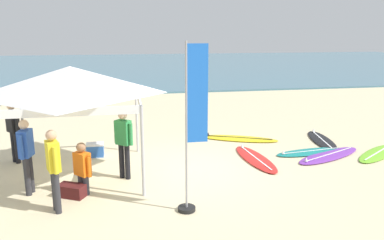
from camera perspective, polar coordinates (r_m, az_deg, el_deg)
ground_plane at (r=10.13m, az=-0.16°, el=-7.38°), size 80.00×80.00×0.00m
sea at (r=39.85m, az=-7.98°, el=8.14°), size 80.00×36.00×0.10m
canopy_tent at (r=9.64m, az=-17.78°, el=5.59°), size 3.32×3.32×2.75m
surfboard_black at (r=13.28m, az=18.93°, el=-2.89°), size 1.06×2.39×0.19m
surfboard_red at (r=10.96m, az=9.49°, el=-5.73°), size 0.84×2.46×0.19m
surfboard_yellow at (r=12.86m, az=7.05°, el=-2.77°), size 2.65×1.66×0.19m
surfboard_purple at (r=11.77m, az=19.90°, el=-5.03°), size 2.60×1.72×0.19m
surfboard_lime at (r=12.56m, az=26.22°, el=-4.49°), size 2.30×1.86×0.19m
surfboard_teal at (r=11.92m, az=17.36°, el=-4.60°), size 2.32×0.89×0.19m
person_black at (r=11.42m, az=-25.30°, el=-1.10°), size 0.40×0.44×1.71m
person_yellow at (r=8.01m, az=-20.09°, el=-6.42°), size 0.33×0.52×1.71m
person_green at (r=9.36m, az=-10.25°, el=-2.97°), size 0.44×0.40×1.71m
person_blue at (r=9.10m, az=-23.64°, el=-4.38°), size 0.28×0.54×1.71m
person_orange at (r=8.79m, az=-16.17°, el=-6.67°), size 0.41×0.42×1.20m
banner_flag at (r=7.40m, az=0.03°, el=-2.44°), size 0.60×0.36×3.40m
gear_bag_near_tent at (r=8.90m, az=-17.64°, el=-10.09°), size 0.68×0.56×0.28m
cooler_box at (r=11.41m, az=-14.36°, el=-4.35°), size 0.50×0.36×0.39m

